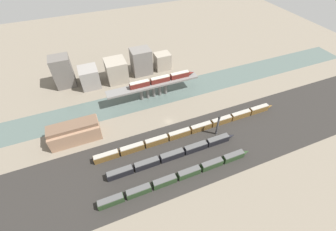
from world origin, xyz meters
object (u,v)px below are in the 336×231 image
Objects in this scene: warehouse_building at (75,132)px; signal_tower at (217,126)px; train_yard_near at (180,176)px; train_yard_far at (192,130)px; train_on_bridge at (162,79)px; train_yard_mid at (175,154)px.

warehouse_building is 1.97× the size of signal_tower.
train_yard_near is 30.22m from train_yard_far.
train_on_bridge reaches higher than warehouse_building.
train_on_bridge is 65.27m from train_yard_near.
train_on_bridge is at bearing 75.58° from train_yard_mid.
warehouse_building is (-42.13, 43.67, 3.23)m from train_yard_near.
train_yard_near is at bearing -104.11° from train_on_bridge.
train_on_bridge reaches higher than train_yard_far.
train_yard_mid is 54.96m from warehouse_building.
warehouse_building reaches higher than train_yard_near.
train_yard_far is (2.86, -38.69, -10.07)m from train_on_bridge.
warehouse_building is at bearing 144.90° from train_yard_mid.
train_on_bridge is at bearing 94.23° from train_yard_far.
train_yard_mid is (-12.96, -50.41, -10.12)m from train_on_bridge.
train_on_bridge is 40.08m from train_yard_far.
warehouse_building is at bearing 160.37° from signal_tower.
train_yard_near is (-15.71, -62.53, -10.15)m from train_on_bridge.
train_on_bridge is 0.58× the size of train_yard_near.
train_on_bridge is at bearing 18.05° from warehouse_building.
warehouse_building is (-57.85, -18.86, -6.92)m from train_on_bridge.
signal_tower reaches higher than train_yard_mid.
warehouse_building is (-60.71, 19.83, 3.15)m from train_yard_far.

